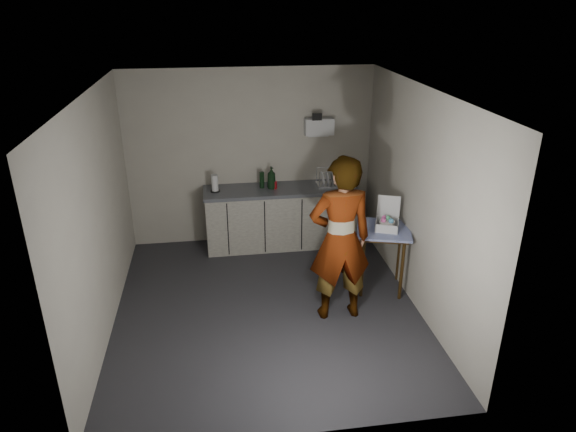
{
  "coord_description": "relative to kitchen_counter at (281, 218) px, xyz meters",
  "views": [
    {
      "loc": [
        -0.52,
        -5.28,
        3.51
      ],
      "look_at": [
        0.33,
        0.45,
        1.0
      ],
      "focal_mm": 32.0,
      "sensor_mm": 36.0,
      "label": 1
    }
  ],
  "objects": [
    {
      "name": "kitchen_counter",
      "position": [
        0.0,
        0.0,
        0.0
      ],
      "size": [
        2.24,
        0.62,
        0.91
      ],
      "color": "black",
      "rests_on": "ground"
    },
    {
      "name": "wall_shelf",
      "position": [
        0.6,
        0.22,
        1.32
      ],
      "size": [
        0.42,
        0.18,
        0.37
      ],
      "color": "white",
      "rests_on": "ground"
    },
    {
      "name": "bakery_box",
      "position": [
        1.13,
        -1.45,
        0.5
      ],
      "size": [
        0.36,
        0.37,
        0.39
      ],
      "rotation": [
        0.0,
        0.0,
        -0.37
      ],
      "color": "white",
      "rests_on": "side_table"
    },
    {
      "name": "dark_bottle",
      "position": [
        -0.27,
        0.06,
        0.6
      ],
      "size": [
        0.07,
        0.07,
        0.24
      ],
      "primitive_type": "cylinder",
      "color": "black",
      "rests_on": "kitchen_counter"
    },
    {
      "name": "standing_man",
      "position": [
        0.41,
        -1.95,
        0.56
      ],
      "size": [
        0.74,
        0.5,
        1.97
      ],
      "primitive_type": "imported",
      "rotation": [
        0.0,
        0.0,
        3.18
      ],
      "color": "#B2A593",
      "rests_on": "ground"
    },
    {
      "name": "side_table",
      "position": [
        1.1,
        -1.44,
        0.31
      ],
      "size": [
        0.8,
        0.8,
        0.84
      ],
      "rotation": [
        0.0,
        0.0,
        -0.27
      ],
      "color": "#3B260D",
      "rests_on": "ground"
    },
    {
      "name": "wall_back",
      "position": [
        -0.4,
        0.29,
        0.87
      ],
      "size": [
        3.6,
        0.02,
        2.6
      ],
      "primitive_type": "cube",
      "color": "#B7AE9F",
      "rests_on": "ground"
    },
    {
      "name": "wall_left",
      "position": [
        -2.19,
        -1.7,
        0.87
      ],
      "size": [
        0.02,
        4.0,
        2.6
      ],
      "primitive_type": "cube",
      "color": "#B7AE9F",
      "rests_on": "ground"
    },
    {
      "name": "wall_right",
      "position": [
        1.39,
        -1.7,
        0.87
      ],
      "size": [
        0.02,
        4.0,
        2.6
      ],
      "primitive_type": "cube",
      "color": "#B7AE9F",
      "rests_on": "ground"
    },
    {
      "name": "soap_bottle",
      "position": [
        -0.13,
        0.0,
        0.65
      ],
      "size": [
        0.16,
        0.16,
        0.33
      ],
      "primitive_type": "imported",
      "rotation": [
        0.0,
        0.0,
        0.27
      ],
      "color": "black",
      "rests_on": "kitchen_counter"
    },
    {
      "name": "dish_rack",
      "position": [
        0.72,
        0.04,
        0.54
      ],
      "size": [
        0.35,
        0.26,
        0.24
      ],
      "color": "silver",
      "rests_on": "kitchen_counter"
    },
    {
      "name": "ceiling",
      "position": [
        -0.4,
        -1.7,
        2.17
      ],
      "size": [
        3.6,
        4.0,
        0.01
      ],
      "primitive_type": "cube",
      "color": "silver",
      "rests_on": "wall_back"
    },
    {
      "name": "paper_towel",
      "position": [
        -0.95,
        0.0,
        0.6
      ],
      "size": [
        0.14,
        0.14,
        0.25
      ],
      "color": "black",
      "rests_on": "kitchen_counter"
    },
    {
      "name": "ground",
      "position": [
        -0.4,
        -1.7,
        -0.43
      ],
      "size": [
        4.0,
        4.0,
        0.0
      ],
      "primitive_type": "plane",
      "color": "#28272C",
      "rests_on": "ground"
    },
    {
      "name": "soda_can",
      "position": [
        -0.08,
        -0.01,
        0.54
      ],
      "size": [
        0.06,
        0.06,
        0.11
      ],
      "primitive_type": "cylinder",
      "color": "red",
      "rests_on": "kitchen_counter"
    }
  ]
}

